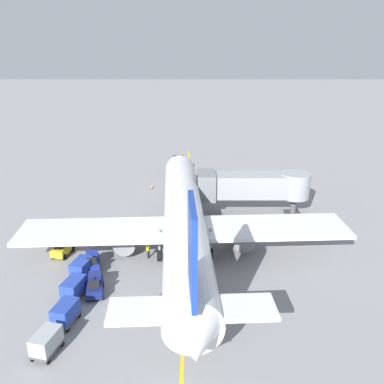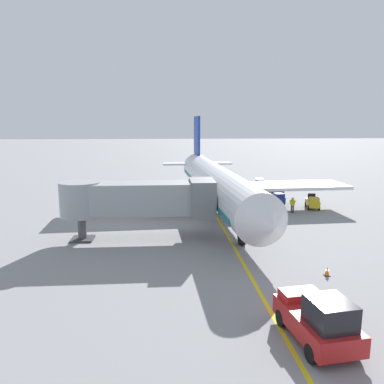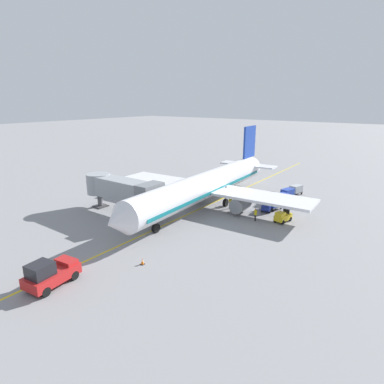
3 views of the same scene
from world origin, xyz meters
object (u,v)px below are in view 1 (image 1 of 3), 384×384
object	(u,v)px
ground_crew_wing_walker	(150,249)
safety_cone_nose_left	(153,187)
pushback_tractor	(181,166)
jet_bridge	(254,186)
baggage_cart_front	(83,267)
baggage_tug_lead	(65,247)
baggage_cart_second_in_train	(75,287)
baggage_tug_trailing	(94,263)
parked_airliner	(186,220)
baggage_tug_spare	(96,285)
baggage_cart_third_in_train	(67,312)
ground_crew_loader	(100,237)
baggage_cart_tail_end	(48,341)

from	to	relation	value
ground_crew_wing_walker	safety_cone_nose_left	distance (m)	19.37
ground_crew_wing_walker	pushback_tractor	bearing A→B (deg)	85.42
jet_bridge	baggage_cart_front	bearing A→B (deg)	-139.49
baggage_cart_front	baggage_tug_lead	bearing A→B (deg)	124.64
baggage_cart_second_in_train	ground_crew_wing_walker	bearing A→B (deg)	50.93
baggage_tug_trailing	parked_airliner	bearing A→B (deg)	23.95
baggage_tug_trailing	baggage_tug_spare	distance (m)	3.73
baggage_cart_second_in_train	safety_cone_nose_left	xyz separation A→B (m)	(3.63, 25.61, -0.66)
baggage_cart_third_in_train	ground_crew_loader	world-z (taller)	ground_crew_loader
baggage_cart_third_in_train	safety_cone_nose_left	world-z (taller)	baggage_cart_third_in_train
pushback_tractor	ground_crew_loader	distance (m)	25.02
parked_airliner	baggage_tug_trailing	distance (m)	9.02
baggage_cart_front	baggage_cart_tail_end	bearing A→B (deg)	-89.60
jet_bridge	baggage_cart_tail_end	distance (m)	28.20
jet_bridge	baggage_tug_lead	world-z (taller)	jet_bridge
jet_bridge	baggage_tug_trailing	distance (m)	20.29
parked_airliner	baggage_cart_tail_end	distance (m)	16.38
jet_bridge	pushback_tractor	xyz separation A→B (m)	(-8.83, 15.87, -2.35)
baggage_tug_trailing	baggage_cart_tail_end	world-z (taller)	baggage_tug_trailing
baggage_tug_lead	ground_crew_loader	xyz separation A→B (m)	(2.97, 1.74, 0.24)
pushback_tractor	baggage_cart_front	size ratio (longest dim) A/B	1.56
baggage_tug_lead	baggage_tug_spare	distance (m)	7.80
baggage_cart_third_in_train	ground_crew_wing_walker	size ratio (longest dim) A/B	1.76
jet_bridge	baggage_tug_trailing	world-z (taller)	jet_bridge
parked_airliner	jet_bridge	bearing A→B (deg)	50.12
baggage_cart_second_in_train	baggage_cart_third_in_train	distance (m)	3.16
baggage_tug_lead	baggage_cart_tail_end	distance (m)	13.46
pushback_tractor	baggage_cart_third_in_train	distance (m)	36.53
ground_crew_loader	baggage_cart_front	bearing A→B (deg)	-92.05
jet_bridge	baggage_cart_third_in_train	world-z (taller)	jet_bridge
baggage_cart_second_in_train	baggage_cart_front	bearing A→B (deg)	92.67
parked_airliner	ground_crew_loader	bearing A→B (deg)	172.72
baggage_cart_tail_end	baggage_tug_trailing	bearing A→B (deg)	86.95
baggage_cart_second_in_train	baggage_cart_tail_end	size ratio (longest dim) A/B	1.00
baggage_tug_lead	safety_cone_nose_left	xyz separation A→B (m)	(6.53, 18.60, -0.42)
jet_bridge	safety_cone_nose_left	size ratio (longest dim) A/B	21.58
parked_airliner	ground_crew_loader	size ratio (longest dim) A/B	22.09
ground_crew_wing_walker	jet_bridge	bearing A→B (deg)	43.92
baggage_cart_front	ground_crew_loader	distance (m)	5.75
baggage_tug_spare	baggage_tug_lead	bearing A→B (deg)	124.37
parked_airliner	safety_cone_nose_left	bearing A→B (deg)	104.93
jet_bridge	baggage_cart_second_in_train	distance (m)	23.41
parked_airliner	baggage_tug_trailing	size ratio (longest dim) A/B	13.80
baggage_cart_tail_end	pushback_tractor	bearing A→B (deg)	79.34
baggage_tug_lead	ground_crew_loader	distance (m)	3.45
safety_cone_nose_left	parked_airliner	bearing A→B (deg)	-75.07
safety_cone_nose_left	pushback_tractor	bearing A→B (deg)	63.07
baggage_cart_front	baggage_cart_third_in_train	xyz separation A→B (m)	(0.41, -6.15, 0.00)
baggage_cart_third_in_train	baggage_cart_tail_end	xyz separation A→B (m)	(-0.34, -3.00, 0.00)
baggage_cart_front	baggage_cart_third_in_train	world-z (taller)	same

